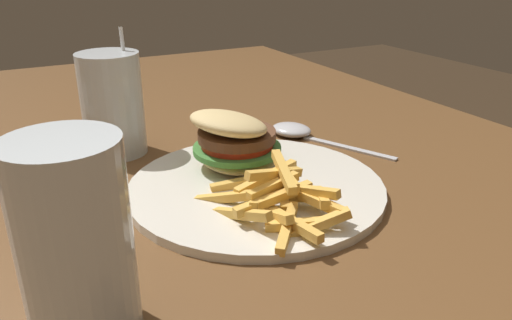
# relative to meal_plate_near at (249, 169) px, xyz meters

# --- Properties ---
(meal_plate_near) EXTENTS (0.29, 0.29, 0.09)m
(meal_plate_near) POSITION_rel_meal_plate_near_xyz_m (0.00, 0.00, 0.00)
(meal_plate_near) COLOR silver
(meal_plate_near) RESTS_ON dining_table
(beer_glass) EXTENTS (0.08, 0.08, 0.15)m
(beer_glass) POSITION_rel_meal_plate_near_xyz_m (-0.16, 0.21, 0.05)
(beer_glass) COLOR silver
(beer_glass) RESTS_ON dining_table
(juice_glass) EXTENTS (0.08, 0.08, 0.17)m
(juice_glass) POSITION_rel_meal_plate_near_xyz_m (0.18, 0.11, 0.04)
(juice_glass) COLOR silver
(juice_glass) RESTS_ON dining_table
(spoon) EXTENTS (0.19, 0.11, 0.02)m
(spoon) POSITION_rel_meal_plate_near_xyz_m (0.12, -0.14, -0.01)
(spoon) COLOR silver
(spoon) RESTS_ON dining_table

